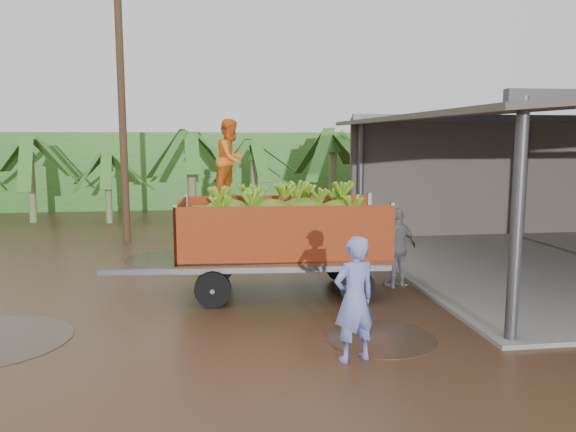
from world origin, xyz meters
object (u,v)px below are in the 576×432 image
at_px(banana_trailer, 280,232).
at_px(man_grey, 397,247).
at_px(man_blue, 354,299).
at_px(utility_pole, 122,105).

distance_m(banana_trailer, man_grey, 2.73).
relative_size(banana_trailer, man_blue, 3.21).
xyz_separation_m(banana_trailer, man_grey, (2.68, 0.16, -0.45)).
xyz_separation_m(banana_trailer, utility_pole, (-4.19, 6.79, 3.04)).
height_order(man_grey, utility_pole, utility_pole).
distance_m(man_blue, utility_pole, 12.19).
relative_size(banana_trailer, man_grey, 3.41).
height_order(banana_trailer, man_grey, banana_trailer).
distance_m(banana_trailer, utility_pole, 8.54).
bearing_deg(man_grey, man_blue, 39.39).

